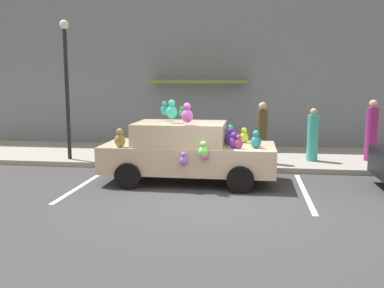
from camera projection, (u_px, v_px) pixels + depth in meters
ground_plane at (216, 201)px, 9.33m from camera, size 60.00×60.00×0.00m
sidewalk at (229, 157)px, 14.21m from camera, size 24.00×4.00×0.15m
storefront_building at (233, 64)px, 15.84m from camera, size 24.00×1.25×6.40m
parking_stripe_front at (305, 192)px, 10.03m from camera, size 0.12×3.60×0.01m
parking_stripe_rear at (84, 184)px, 10.78m from camera, size 0.12×3.60×0.01m
plush_covered_car at (187, 151)px, 10.93m from camera, size 4.37×2.11×2.13m
teddy_bear_on_sidewalk at (176, 148)px, 13.25m from camera, size 0.41×0.34×0.78m
street_lamp_post at (66, 76)px, 13.02m from camera, size 0.28×0.28×4.25m
pedestrian_near_shopfront at (262, 134)px, 12.68m from camera, size 0.31×0.31×1.82m
pedestrian_walking_past at (371, 132)px, 13.02m from camera, size 0.36×0.36×1.87m
pedestrian_by_lamp at (313, 137)px, 13.00m from camera, size 0.33×0.33×1.62m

